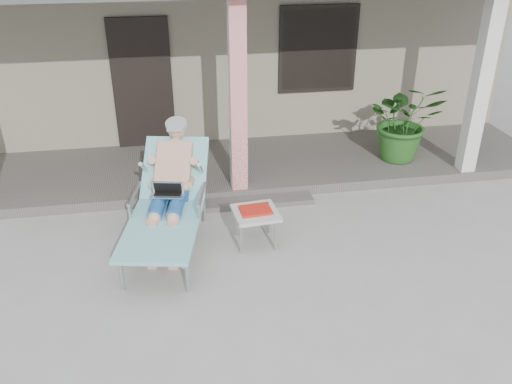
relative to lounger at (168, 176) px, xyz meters
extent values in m
plane|color=#9E9E99|center=(0.99, -1.15, -0.87)|extent=(60.00, 60.00, 0.00)
cube|color=gray|center=(0.99, 5.35, 0.63)|extent=(10.00, 5.00, 3.00)
cube|color=black|center=(-0.31, 2.82, 0.33)|extent=(0.95, 0.06, 2.10)
cube|color=black|center=(2.59, 2.82, 0.78)|extent=(1.20, 0.06, 1.30)
cube|color=black|center=(2.59, 2.81, 0.78)|extent=(1.32, 0.05, 1.42)
cube|color=#605B56|center=(0.99, 1.85, -0.79)|extent=(10.00, 2.00, 0.15)
cube|color=red|center=(0.99, 1.00, 0.59)|extent=(0.22, 0.22, 2.61)
cube|color=silver|center=(4.49, 1.00, 0.59)|extent=(0.22, 0.22, 2.61)
cube|color=#605B56|center=(0.99, 0.70, -0.83)|extent=(2.00, 0.30, 0.07)
cylinder|color=#B7B7BC|center=(-0.57, -0.98, -0.66)|extent=(0.05, 0.05, 0.42)
cylinder|color=#B7B7BC|center=(0.13, -1.13, -0.66)|extent=(0.05, 0.05, 0.42)
cylinder|color=#B7B7BC|center=(-0.26, 0.49, -0.66)|extent=(0.05, 0.05, 0.42)
cylinder|color=#B7B7BC|center=(0.44, 0.35, -0.66)|extent=(0.05, 0.05, 0.42)
cube|color=#B7B7BC|center=(-0.11, -0.53, -0.43)|extent=(0.97, 1.49, 0.03)
cube|color=#86C5CF|center=(-0.11, -0.53, -0.41)|extent=(1.09, 1.56, 0.04)
cube|color=#B7B7BC|center=(0.10, 0.46, -0.17)|extent=(0.82, 0.78, 0.56)
cube|color=#86C5CF|center=(0.10, 0.46, -0.13)|extent=(0.95, 0.89, 0.63)
cylinder|color=#9D9D9F|center=(0.16, 0.78, 0.37)|extent=(0.33, 0.33, 0.15)
cube|color=silver|center=(-0.01, -0.05, -0.21)|extent=(0.42, 0.34, 0.26)
cube|color=beige|center=(1.02, -0.29, -0.45)|extent=(0.57, 0.57, 0.04)
cylinder|color=#B7B7BC|center=(0.80, -0.50, -0.67)|extent=(0.04, 0.04, 0.40)
cylinder|color=#B7B7BC|center=(1.23, -0.50, -0.67)|extent=(0.04, 0.04, 0.40)
cylinder|color=#B7B7BC|center=(0.80, -0.07, -0.67)|extent=(0.04, 0.04, 0.40)
cylinder|color=#B7B7BC|center=(1.23, -0.07, -0.67)|extent=(0.04, 0.04, 0.40)
cube|color=red|center=(1.02, -0.29, -0.41)|extent=(0.39, 0.31, 0.03)
cube|color=black|center=(1.02, -0.15, -0.41)|extent=(0.37, 0.05, 0.04)
imported|color=#26591E|center=(3.68, 1.56, -0.09)|extent=(1.32, 1.20, 1.26)
camera|label=1|loc=(0.06, -5.91, 2.79)|focal=38.00mm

